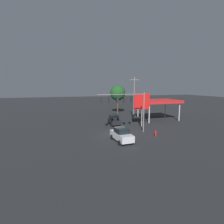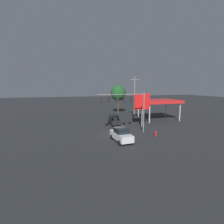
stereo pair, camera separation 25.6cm
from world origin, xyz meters
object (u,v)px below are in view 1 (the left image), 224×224
at_px(hatchback_crossing, 114,120).
at_px(fire_hydrant, 156,133).
at_px(street_tree, 118,93).
at_px(price_sign, 142,103).
at_px(utility_pole, 134,97).
at_px(sedan_far, 122,135).
at_px(traffic_signal_assembly, 125,102).

distance_m(hatchback_crossing, fire_hydrant, 10.13).
distance_m(street_tree, fire_hydrant, 22.92).
distance_m(price_sign, fire_hydrant, 7.82).
relative_size(utility_pole, sedan_far, 2.14).
height_order(utility_pole, hatchback_crossing, utility_pole).
bearing_deg(sedan_far, street_tree, 158.11).
bearing_deg(fire_hydrant, sedan_far, 7.68).
height_order(traffic_signal_assembly, utility_pole, utility_pole).
height_order(hatchback_crossing, sedan_far, hatchback_crossing).
distance_m(utility_pole, fire_hydrant, 14.12).
xyz_separation_m(utility_pole, street_tree, (0.75, -9.11, 0.64)).
xyz_separation_m(traffic_signal_assembly, price_sign, (-4.92, -3.70, -0.54)).
bearing_deg(traffic_signal_assembly, street_tree, -105.92).
xyz_separation_m(traffic_signal_assembly, sedan_far, (1.87, 3.69, -4.16)).
xyz_separation_m(utility_pole, fire_hydrant, (2.23, 13.14, -4.67)).
xyz_separation_m(hatchback_crossing, fire_hydrant, (-3.70, 9.41, -0.51)).
bearing_deg(sedan_far, price_sign, 133.29).
distance_m(traffic_signal_assembly, hatchback_crossing, 7.75).
bearing_deg(fire_hydrant, price_sign, -97.61).
relative_size(utility_pole, price_sign, 1.54).
relative_size(hatchback_crossing, fire_hydrant, 4.41).
xyz_separation_m(traffic_signal_assembly, utility_pole, (-6.27, -10.25, -0.00)).
bearing_deg(sedan_far, utility_pole, 145.59).
xyz_separation_m(price_sign, street_tree, (-0.60, -15.66, 1.18)).
distance_m(hatchback_crossing, sedan_far, 10.45).
distance_m(traffic_signal_assembly, price_sign, 6.18).
bearing_deg(hatchback_crossing, price_sign, 61.19).
relative_size(street_tree, fire_hydrant, 8.94).
height_order(hatchback_crossing, street_tree, street_tree).
bearing_deg(street_tree, traffic_signal_assembly, 74.08).
bearing_deg(price_sign, hatchback_crossing, -31.69).
bearing_deg(hatchback_crossing, fire_hydrant, 24.33).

